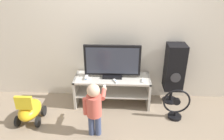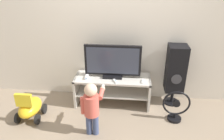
{
  "view_description": "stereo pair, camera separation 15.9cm",
  "coord_description": "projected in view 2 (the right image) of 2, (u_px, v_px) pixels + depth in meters",
  "views": [
    {
      "loc": [
        0.13,
        -2.94,
        2.14
      ],
      "look_at": [
        0.0,
        0.14,
        0.67
      ],
      "focal_mm": 35.0,
      "sensor_mm": 36.0,
      "label": 1
    },
    {
      "loc": [
        0.29,
        -2.92,
        2.14
      ],
      "look_at": [
        0.0,
        0.14,
        0.67
      ],
      "focal_mm": 35.0,
      "sensor_mm": 36.0,
      "label": 2
    }
  ],
  "objects": [
    {
      "name": "remote_primary",
      "position": [
        143.0,
        81.0,
        3.43
      ],
      "size": [
        0.05,
        0.13,
        0.03
      ],
      "color": "white",
      "rests_on": "tv_stand"
    },
    {
      "name": "child",
      "position": [
        92.0,
        105.0,
        2.9
      ],
      "size": [
        0.3,
        0.46,
        0.79
      ],
      "color": "#3F4C72",
      "rests_on": "ground_plane"
    },
    {
      "name": "ride_on_toy",
      "position": [
        30.0,
        107.0,
        3.32
      ],
      "size": [
        0.34,
        0.49,
        0.51
      ],
      "color": "gold",
      "rests_on": "ground_plane"
    },
    {
      "name": "game_console",
      "position": [
        87.0,
        76.0,
        3.56
      ],
      "size": [
        0.04,
        0.19,
        0.04
      ],
      "color": "white",
      "rests_on": "tv_stand"
    },
    {
      "name": "speaker_tower",
      "position": [
        176.0,
        70.0,
        3.52
      ],
      "size": [
        0.3,
        0.3,
        1.04
      ],
      "color": "black",
      "rests_on": "ground_plane"
    },
    {
      "name": "floor_fan",
      "position": [
        176.0,
        107.0,
        3.27
      ],
      "size": [
        0.41,
        0.21,
        0.5
      ],
      "color": "black",
      "rests_on": "ground_plane"
    },
    {
      "name": "ground_plane",
      "position": [
        111.0,
        111.0,
        3.57
      ],
      "size": [
        16.0,
        16.0,
        0.0
      ],
      "primitive_type": "plane",
      "color": "gray"
    },
    {
      "name": "television",
      "position": [
        113.0,
        62.0,
        3.47
      ],
      "size": [
        0.9,
        0.2,
        0.55
      ],
      "color": "black",
      "rests_on": "tv_stand"
    },
    {
      "name": "tv_stand",
      "position": [
        113.0,
        86.0,
        3.64
      ],
      "size": [
        1.24,
        0.46,
        0.49
      ],
      "color": "beige",
      "rests_on": "ground_plane"
    },
    {
      "name": "remote_secondary",
      "position": [
        115.0,
        81.0,
        3.42
      ],
      "size": [
        0.09,
        0.13,
        0.03
      ],
      "color": "white",
      "rests_on": "tv_stand"
    },
    {
      "name": "wall_back",
      "position": [
        114.0,
        24.0,
        3.5
      ],
      "size": [
        10.0,
        0.06,
        2.6
      ],
      "color": "silver",
      "rests_on": "ground_plane"
    }
  ]
}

